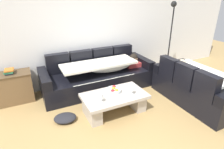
% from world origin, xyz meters
% --- Properties ---
extents(ground_plane, '(14.00, 14.00, 0.00)m').
position_xyz_m(ground_plane, '(0.00, 0.00, 0.00)').
color(ground_plane, '#A7854F').
extents(back_wall, '(9.00, 0.10, 2.70)m').
position_xyz_m(back_wall, '(0.00, 2.15, 1.35)').
color(back_wall, silver).
rests_on(back_wall, ground_plane).
extents(couch_along_wall, '(2.57, 0.92, 0.88)m').
position_xyz_m(couch_along_wall, '(0.01, 1.63, 0.33)').
color(couch_along_wall, black).
rests_on(couch_along_wall, ground_plane).
extents(couch_near_window, '(0.92, 1.77, 0.88)m').
position_xyz_m(couch_near_window, '(1.57, 0.20, 0.33)').
color(couch_near_window, black).
rests_on(couch_near_window, ground_plane).
extents(coffee_table, '(1.20, 0.68, 0.38)m').
position_xyz_m(coffee_table, '(-0.13, 0.58, 0.24)').
color(coffee_table, '#BBB0A4').
rests_on(coffee_table, ground_plane).
extents(fruit_bowl, '(0.28, 0.28, 0.10)m').
position_xyz_m(fruit_bowl, '(-0.10, 0.67, 0.42)').
color(fruit_bowl, silver).
rests_on(fruit_bowl, coffee_table).
extents(wine_glass_near_left, '(0.07, 0.07, 0.17)m').
position_xyz_m(wine_glass_near_left, '(-0.45, 0.44, 0.50)').
color(wine_glass_near_left, silver).
rests_on(wine_glass_near_left, coffee_table).
extents(wine_glass_near_right, '(0.07, 0.07, 0.17)m').
position_xyz_m(wine_glass_near_right, '(0.17, 0.44, 0.50)').
color(wine_glass_near_right, silver).
rests_on(wine_glass_near_right, coffee_table).
extents(open_magazine, '(0.31, 0.24, 0.01)m').
position_xyz_m(open_magazine, '(0.25, 0.69, 0.39)').
color(open_magazine, white).
rests_on(open_magazine, coffee_table).
extents(side_cabinet, '(0.72, 0.44, 0.64)m').
position_xyz_m(side_cabinet, '(-1.83, 1.85, 0.32)').
color(side_cabinet, brown).
rests_on(side_cabinet, ground_plane).
extents(book_stack_on_cabinet, '(0.19, 0.22, 0.09)m').
position_xyz_m(book_stack_on_cabinet, '(-1.85, 1.86, 0.69)').
color(book_stack_on_cabinet, black).
rests_on(book_stack_on_cabinet, side_cabinet).
extents(floor_lamp, '(0.33, 0.31, 1.95)m').
position_xyz_m(floor_lamp, '(1.98, 1.55, 1.12)').
color(floor_lamp, black).
rests_on(floor_lamp, ground_plane).
extents(crumpled_garment, '(0.47, 0.42, 0.12)m').
position_xyz_m(crumpled_garment, '(-1.06, 0.71, 0.06)').
color(crumpled_garment, '#232328').
rests_on(crumpled_garment, ground_plane).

